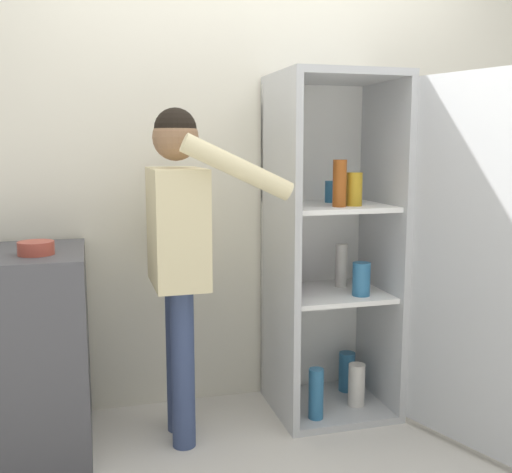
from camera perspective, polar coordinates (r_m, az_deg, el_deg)
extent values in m
cube|color=silver|center=(3.22, -0.71, 6.91)|extent=(7.00, 0.06, 2.55)
cube|color=#B7BABC|center=(3.32, 6.95, -15.54)|extent=(0.59, 0.55, 0.04)
cube|color=#B7BABC|center=(3.04, 7.55, 14.86)|extent=(0.59, 0.55, 0.04)
cube|color=white|center=(3.31, 5.50, -0.28)|extent=(0.59, 0.03, 1.65)
cube|color=#B7BABC|center=(2.97, 2.26, -1.26)|extent=(0.04, 0.55, 1.65)
cube|color=#B7BABC|center=(3.19, 11.88, -0.77)|extent=(0.03, 0.55, 1.65)
cube|color=white|center=(3.12, 7.16, -5.39)|extent=(0.52, 0.48, 0.02)
cube|color=white|center=(3.04, 7.32, 2.83)|extent=(0.52, 0.48, 0.02)
cube|color=#B7BABC|center=(2.79, 19.56, -2.42)|extent=(0.24, 0.58, 1.65)
cylinder|color=teal|center=(3.14, 7.11, 4.26)|extent=(0.06, 0.06, 0.11)
cylinder|color=beige|center=(3.24, 9.55, -13.75)|extent=(0.09, 0.09, 0.22)
cylinder|color=teal|center=(3.41, 8.64, -12.60)|extent=(0.09, 0.09, 0.21)
cylinder|color=teal|center=(3.03, 10.00, -4.02)|extent=(0.09, 0.09, 0.17)
cylinder|color=teal|center=(3.07, 5.74, -14.67)|extent=(0.07, 0.07, 0.25)
cylinder|color=#B78C1E|center=(2.97, 9.34, 4.47)|extent=(0.08, 0.08, 0.16)
cylinder|color=#723884|center=(3.12, 3.61, -2.97)|extent=(0.08, 0.08, 0.23)
cylinder|color=beige|center=(3.20, 8.13, -2.74)|extent=(0.06, 0.06, 0.23)
cylinder|color=#9E4C19|center=(2.91, 7.96, 5.03)|extent=(0.07, 0.07, 0.23)
cylinder|color=#384770|center=(2.95, -7.51, -11.21)|extent=(0.11, 0.11, 0.75)
cylinder|color=#384770|center=(2.80, -6.98, -12.36)|extent=(0.11, 0.11, 0.75)
cube|color=beige|center=(2.72, -7.51, 0.91)|extent=(0.24, 0.42, 0.53)
sphere|color=#8C6647|center=(2.70, -7.67, 9.33)|extent=(0.21, 0.21, 0.21)
sphere|color=black|center=(2.70, -7.69, 10.09)|extent=(0.19, 0.19, 0.19)
cylinder|color=beige|center=(2.95, -8.17, 0.99)|extent=(0.08, 0.08, 0.50)
cylinder|color=beige|center=(2.51, -1.74, 6.57)|extent=(0.49, 0.09, 0.29)
cube|color=#4C4C51|center=(2.92, -21.22, -10.25)|extent=(0.56, 0.63, 0.92)
cylinder|color=#B24738|center=(2.70, -20.22, -1.04)|extent=(0.15, 0.15, 0.06)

